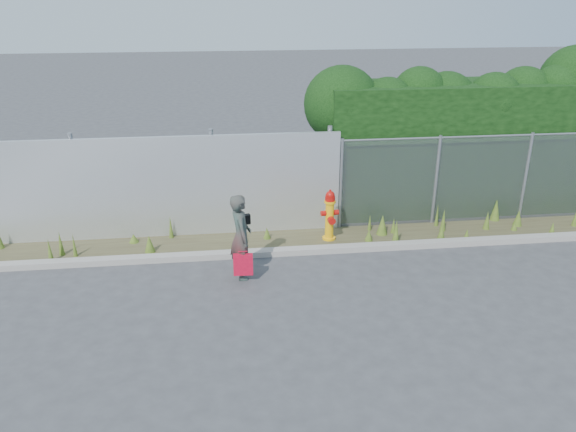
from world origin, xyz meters
The scene contains 10 objects.
ground centered at (0.00, 0.00, 0.00)m, with size 80.00×80.00×0.00m, color #3D3D40.
curb centered at (0.00, 1.80, 0.06)m, with size 16.00×0.22×0.12m, color gray.
weed_strip centered at (0.97, 2.42, 0.12)m, with size 16.00×1.27×0.53m.
corrugated_fence centered at (-3.25, 3.01, 1.10)m, with size 8.50×0.21×2.30m.
chainlink_fence centered at (4.25, 3.00, 1.03)m, with size 6.50×0.07×2.05m.
hedge centered at (4.37, 4.02, 1.96)m, with size 7.82×1.85×3.78m.
fire_hydrant centered at (0.70, 2.38, 0.55)m, with size 0.38×0.34×1.13m.
woman centered at (-1.21, 0.99, 0.81)m, with size 0.59×0.39×1.62m, color #0F6052.
red_tote_bag centered at (-1.20, 0.73, 0.37)m, with size 0.35×0.13×0.46m.
black_shoulder_bag centered at (-1.14, 1.20, 1.05)m, with size 0.24×0.10×0.18m.
Camera 1 is at (-1.47, -8.32, 5.04)m, focal length 35.00 mm.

